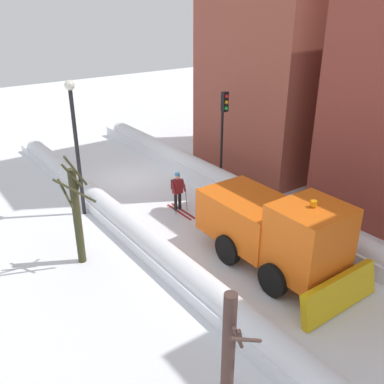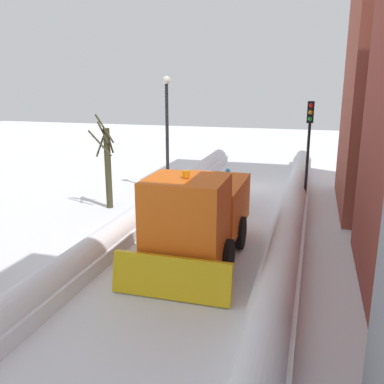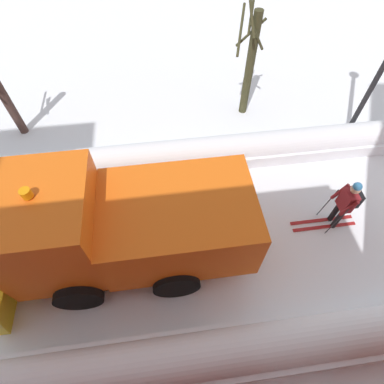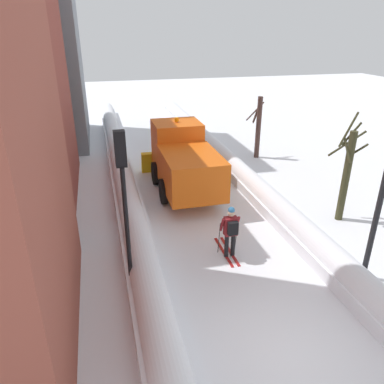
{
  "view_description": "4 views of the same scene",
  "coord_description": "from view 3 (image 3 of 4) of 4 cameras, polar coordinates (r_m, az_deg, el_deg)",
  "views": [
    {
      "loc": [
        9.53,
        18.35,
        8.65
      ],
      "look_at": [
        0.43,
        5.73,
        1.56
      ],
      "focal_mm": 40.15,
      "sensor_mm": 36.0,
      "label": 1
    },
    {
      "loc": [
        -3.47,
        21.98,
        5.46
      ],
      "look_at": [
        0.61,
        7.84,
        1.63
      ],
      "focal_mm": 39.61,
      "sensor_mm": 36.0,
      "label": 2
    },
    {
      "loc": [
        -3.7,
        8.58,
        7.45
      ],
      "look_at": [
        0.9,
        7.97,
        1.03
      ],
      "focal_mm": 28.38,
      "sensor_mm": 36.0,
      "label": 3
    },
    {
      "loc": [
        -3.7,
        -5.52,
        6.9
      ],
      "look_at": [
        -0.71,
        6.12,
        1.54
      ],
      "focal_mm": 34.43,
      "sensor_mm": 36.0,
      "label": 4
    }
  ],
  "objects": [
    {
      "name": "bare_tree_near",
      "position": [
        10.85,
        10.76,
        22.76
      ],
      "size": [
        1.25,
        1.06,
        4.16
      ],
      "color": "#393820",
      "rests_on": "ground"
    },
    {
      "name": "skier",
      "position": [
        8.7,
        26.92,
        -1.85
      ],
      "size": [
        0.62,
        1.8,
        1.81
      ],
      "color": "black",
      "rests_on": "ground"
    },
    {
      "name": "plow_truck",
      "position": [
        7.04,
        -13.38,
        -6.36
      ],
      "size": [
        3.2,
        5.98,
        3.12
      ],
      "color": "orange",
      "rests_on": "ground"
    },
    {
      "name": "snowbank_left",
      "position": [
        7.17,
        -14.09,
        -29.66
      ],
      "size": [
        1.1,
        36.0,
        1.07
      ],
      "color": "white",
      "rests_on": "ground"
    },
    {
      "name": "ground_plane",
      "position": [
        8.44,
        -13.17,
        -10.5
      ],
      "size": [
        80.0,
        80.0,
        0.0
      ],
      "primitive_type": "plane",
      "color": "white"
    },
    {
      "name": "snowbank_right",
      "position": [
        9.76,
        -13.48,
        5.62
      ],
      "size": [
        1.1,
        36.0,
        0.9
      ],
      "color": "white",
      "rests_on": "ground"
    }
  ]
}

